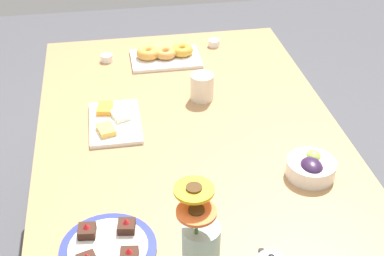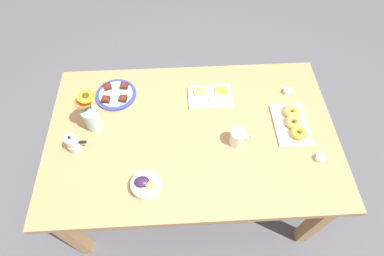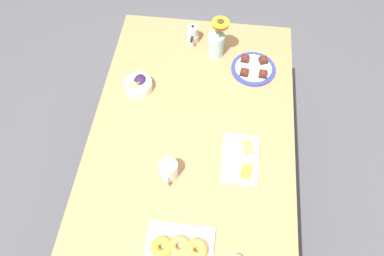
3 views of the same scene
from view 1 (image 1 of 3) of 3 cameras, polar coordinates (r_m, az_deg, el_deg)
dining_table at (r=1.78m, az=-0.00°, el=-3.32°), size 1.60×1.00×0.74m
coffee_mug at (r=1.92m, az=1.08°, el=4.46°), size 0.12×0.08×0.10m
grape_bowl at (r=1.60m, az=12.58°, el=-4.11°), size 0.14×0.14×0.07m
cheese_platter at (r=1.81m, az=-8.34°, el=0.69°), size 0.26×0.17×0.03m
croissant_platter at (r=2.20m, az=-2.91°, el=7.79°), size 0.19×0.28×0.05m
jam_cup_honey at (r=2.22m, az=-9.09°, el=7.41°), size 0.05×0.05×0.03m
jam_cup_berry at (r=2.32m, az=2.35°, el=9.08°), size 0.05×0.05×0.03m
dessert_plate at (r=1.38m, az=-8.93°, el=-12.53°), size 0.24×0.24×0.05m
flower_vase at (r=1.26m, az=0.90°, el=-12.24°), size 0.12×0.10×0.25m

